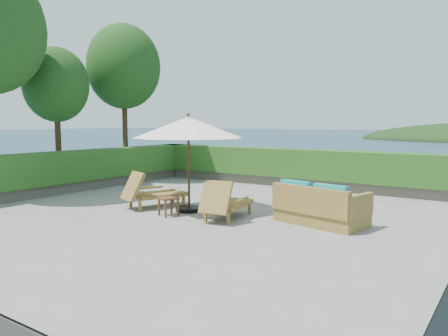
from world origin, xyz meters
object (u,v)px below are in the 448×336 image
Objects in this scene: patio_umbrella at (188,128)px; lounge_right at (226,202)px; side_table at (168,200)px; wicker_loveseat at (319,208)px; lounge_left at (152,192)px.

patio_umbrella is 1.67× the size of lounge_right.
side_table is at bearing -95.21° from patio_umbrella.
patio_umbrella is 1.91m from side_table.
wicker_loveseat reaches higher than lounge_right.
lounge_right is (1.32, -0.26, -1.74)m from patio_umbrella.
patio_umbrella is at bearing 84.79° from side_table.
lounge_left is at bearing -170.83° from patio_umbrella.
lounge_right is at bearing -148.14° from wicker_loveseat.
lounge_right is 0.82× the size of wicker_loveseat.
wicker_loveseat is (3.44, 1.22, -0.00)m from side_table.
patio_umbrella is 1.59× the size of lounge_left.
wicker_loveseat is at bearing 8.30° from patio_umbrella.
patio_umbrella is 1.38× the size of wicker_loveseat.
wicker_loveseat is at bearing 19.52° from side_table.
lounge_right is (2.46, -0.07, -0.01)m from lounge_left.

